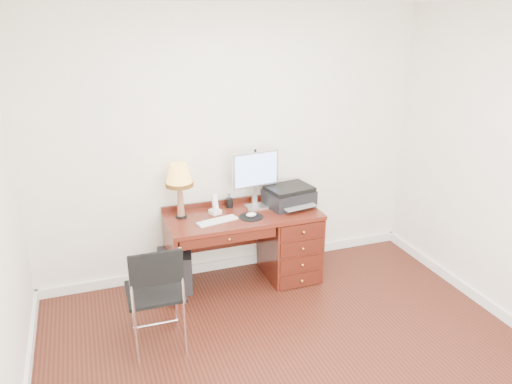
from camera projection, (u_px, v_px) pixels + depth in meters
name	position (u px, v px, depth m)	size (l,w,h in m)	color
ground	(299.00, 367.00, 3.90)	(4.00, 4.00, 0.00)	#33120B
room_shell	(271.00, 318.00, 4.44)	(4.00, 4.00, 4.00)	white
desk	(273.00, 240.00, 5.10)	(1.50, 0.67, 0.75)	#581C12
monitor	(256.00, 172.00, 4.95)	(0.50, 0.19, 0.57)	silver
keyboard	(217.00, 221.00, 4.70)	(0.39, 0.11, 0.01)	white
mouse_pad	(251.00, 216.00, 4.79)	(0.23, 0.23, 0.05)	black
printer	(289.00, 196.00, 5.06)	(0.51, 0.43, 0.20)	black
leg_lamp	(179.00, 178.00, 4.66)	(0.26, 0.26, 0.54)	black
phone	(215.00, 208.00, 4.86)	(0.12, 0.12, 0.20)	white
pen_cup	(229.00, 203.00, 5.02)	(0.07, 0.07, 0.09)	black
chair	(156.00, 288.00, 3.91)	(0.45, 0.46, 0.95)	black
equipment_box	(175.00, 271.00, 4.94)	(0.33, 0.33, 0.39)	black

